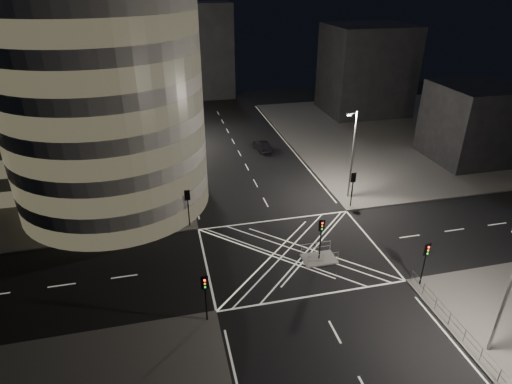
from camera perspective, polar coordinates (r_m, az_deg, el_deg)
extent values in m
plane|color=black|center=(39.94, 4.91, -8.10)|extent=(120.00, 120.00, 0.00)
cube|color=#55524F|center=(64.82, -28.65, 3.04)|extent=(42.00, 42.00, 0.15)
cube|color=#55524F|center=(73.81, 20.32, 7.43)|extent=(42.00, 42.00, 0.15)
cube|color=slate|center=(39.36, 8.39, -8.80)|extent=(3.00, 2.00, 0.15)
cylinder|color=gray|center=(46.28, -19.95, 12.71)|extent=(20.00, 20.00, 25.00)
cube|color=gray|center=(57.82, -29.22, 13.60)|extent=(20.00, 18.00, 25.00)
cube|color=gray|center=(74.61, -22.71, 16.12)|extent=(24.00, 16.00, 22.00)
cube|color=black|center=(81.23, 14.43, 15.54)|extent=(14.00, 12.00, 15.00)
cube|color=black|center=(64.58, 26.90, 8.24)|extent=(10.00, 10.00, 10.00)
cube|color=black|center=(90.15, -9.28, 17.99)|extent=(18.00, 8.00, 18.00)
cylinder|color=black|center=(45.13, -11.38, -1.45)|extent=(0.32, 0.32, 3.24)
ellipsoid|color=black|center=(43.87, -11.71, 1.79)|extent=(4.39, 4.39, 5.05)
cylinder|color=black|center=(50.54, -11.74, 1.66)|extent=(0.32, 0.32, 3.07)
ellipsoid|color=black|center=(49.46, -12.03, 4.47)|extent=(4.23, 4.23, 4.86)
cylinder|color=black|center=(55.99, -12.05, 4.34)|extent=(0.32, 0.32, 3.30)
ellipsoid|color=black|center=(54.99, -12.33, 7.02)|extent=(4.16, 4.16, 4.79)
cylinder|color=black|center=(61.46, -12.33, 6.75)|extent=(0.32, 0.32, 3.98)
ellipsoid|color=black|center=(60.35, -12.66, 9.88)|extent=(5.61, 5.61, 6.45)
cylinder|color=black|center=(67.33, -12.48, 7.98)|extent=(0.32, 0.32, 2.74)
ellipsoid|color=black|center=(66.54, -12.71, 10.10)|extent=(4.51, 4.51, 5.19)
cylinder|color=black|center=(43.31, -8.97, -2.71)|extent=(0.12, 0.12, 3.00)
cube|color=black|center=(42.38, -9.15, -0.43)|extent=(0.28, 0.22, 0.90)
cube|color=black|center=(42.38, -9.15, -0.43)|extent=(0.55, 0.04, 1.10)
cylinder|color=black|center=(32.22, -6.67, -14.60)|extent=(0.12, 0.12, 3.00)
cube|color=black|center=(30.96, -6.86, -11.91)|extent=(0.28, 0.22, 0.90)
cube|color=black|center=(30.96, -6.86, -11.91)|extent=(0.55, 0.04, 1.10)
cylinder|color=black|center=(47.47, 12.64, -0.24)|extent=(0.12, 0.12, 3.00)
cube|color=black|center=(46.62, 12.88, 1.89)|extent=(0.28, 0.22, 0.90)
cube|color=black|center=(46.62, 12.88, 1.89)|extent=(0.55, 0.04, 1.10)
cylinder|color=black|center=(37.63, 21.35, -9.59)|extent=(0.12, 0.12, 3.00)
cube|color=black|center=(36.56, 21.87, -7.13)|extent=(0.28, 0.22, 0.90)
cube|color=black|center=(36.56, 21.87, -7.13)|extent=(0.55, 0.04, 1.10)
cylinder|color=black|center=(38.46, 8.55, -6.90)|extent=(0.12, 0.12, 3.00)
cube|color=black|center=(37.41, 8.75, -4.42)|extent=(0.28, 0.22, 0.90)
cube|color=black|center=(37.41, 8.75, -4.42)|extent=(0.55, 0.04, 1.10)
cylinder|color=slate|center=(46.41, -10.73, 4.09)|extent=(0.20, 0.20, 10.00)
cylinder|color=slate|center=(44.77, -10.69, 9.86)|extent=(0.90, 0.10, 0.10)
cube|color=slate|center=(44.82, -10.09, 9.79)|extent=(0.50, 0.25, 0.18)
cube|color=white|center=(44.85, -10.08, 9.66)|extent=(0.42, 0.20, 0.05)
cylinder|color=slate|center=(63.39, -11.80, 10.31)|extent=(0.20, 0.20, 10.00)
cylinder|color=slate|center=(62.20, -11.80, 14.62)|extent=(0.90, 0.10, 0.10)
cube|color=slate|center=(62.24, -11.37, 14.57)|extent=(0.50, 0.25, 0.18)
cube|color=white|center=(62.26, -11.36, 14.47)|extent=(0.42, 0.20, 0.05)
cylinder|color=slate|center=(48.10, 12.73, 4.73)|extent=(0.20, 0.20, 10.00)
cylinder|color=slate|center=(46.32, 12.84, 10.24)|extent=(0.90, 0.10, 0.10)
cube|color=slate|center=(46.16, 12.31, 10.10)|extent=(0.50, 0.25, 0.18)
cube|color=white|center=(46.19, 12.30, 9.97)|extent=(0.42, 0.20, 0.05)
cylinder|color=slate|center=(31.82, 30.53, -11.42)|extent=(0.20, 0.20, 10.00)
cube|color=slate|center=(34.79, 25.22, -15.94)|extent=(0.06, 11.70, 1.10)
cube|color=slate|center=(38.32, 8.93, -8.80)|extent=(2.80, 0.06, 1.10)
cube|color=slate|center=(39.67, 7.99, -7.33)|extent=(2.80, 0.06, 1.10)
imported|color=black|center=(62.01, 0.81, 6.14)|extent=(2.03, 4.33, 1.37)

